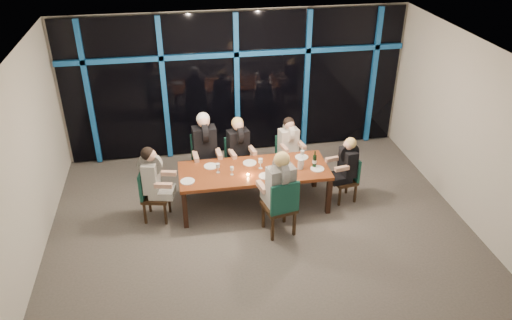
% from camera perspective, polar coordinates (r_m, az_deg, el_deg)
% --- Properties ---
extents(room, '(7.04, 7.00, 3.02)m').
position_cam_1_polar(room, '(7.36, 0.79, 4.35)').
color(room, '#5E5953').
rests_on(room, ground).
extents(window_wall, '(6.86, 0.43, 2.94)m').
position_cam_1_polar(window_wall, '(10.22, -2.18, 8.82)').
color(window_wall, black).
rests_on(window_wall, ground).
extents(dining_table, '(2.60, 1.00, 0.75)m').
position_cam_1_polar(dining_table, '(8.69, -0.22, -1.47)').
color(dining_table, brown).
rests_on(dining_table, ground).
extents(chair_far_left, '(0.52, 0.52, 1.03)m').
position_cam_1_polar(chair_far_left, '(9.42, -5.84, 0.26)').
color(chair_far_left, '#311E10').
rests_on(chair_far_left, ground).
extents(chair_far_mid, '(0.52, 0.52, 0.94)m').
position_cam_1_polar(chair_far_mid, '(9.48, -2.12, 0.25)').
color(chair_far_mid, '#311E10').
rests_on(chair_far_mid, ground).
extents(chair_far_right, '(0.47, 0.47, 0.88)m').
position_cam_1_polar(chair_far_right, '(9.69, 3.56, 0.65)').
color(chair_far_right, '#311E10').
rests_on(chair_far_right, ground).
extents(chair_end_left, '(0.52, 0.52, 0.94)m').
position_cam_1_polar(chair_end_left, '(8.64, -11.95, -3.61)').
color(chair_end_left, '#311E10').
rests_on(chair_end_left, ground).
extents(chair_end_right, '(0.46, 0.46, 0.85)m').
position_cam_1_polar(chair_end_right, '(9.14, 10.50, -1.83)').
color(chair_end_right, '#311E10').
rests_on(chair_end_right, ground).
extents(chair_near_mid, '(0.58, 0.58, 1.04)m').
position_cam_1_polar(chair_near_mid, '(8.05, 2.93, -5.15)').
color(chair_near_mid, '#311E10').
rests_on(chair_near_mid, ground).
extents(diner_far_left, '(0.53, 0.66, 1.00)m').
position_cam_1_polar(diner_far_left, '(9.16, -5.88, 2.23)').
color(diner_far_left, black).
rests_on(diner_far_left, ground).
extents(diner_far_mid, '(0.52, 0.63, 0.91)m').
position_cam_1_polar(diner_far_mid, '(9.24, -1.99, 2.04)').
color(diner_far_mid, black).
rests_on(diner_far_mid, ground).
extents(diner_far_right, '(0.48, 0.58, 0.85)m').
position_cam_1_polar(diner_far_right, '(9.47, 3.81, 2.31)').
color(diner_far_right, silver).
rests_on(diner_far_right, ground).
extents(diner_end_left, '(0.63, 0.52, 0.92)m').
position_cam_1_polar(diner_end_left, '(8.43, -11.68, -1.49)').
color(diner_end_left, black).
rests_on(diner_end_left, ground).
extents(diner_end_right, '(0.56, 0.46, 0.83)m').
position_cam_1_polar(diner_end_right, '(8.94, 10.29, -0.04)').
color(diner_end_right, black).
rests_on(diner_end_right, ground).
extents(diner_near_mid, '(0.58, 0.70, 1.02)m').
position_cam_1_polar(diner_near_mid, '(7.89, 2.74, -2.35)').
color(diner_near_mid, black).
rests_on(diner_near_mid, ground).
extents(plate_far_left, '(0.24, 0.24, 0.01)m').
position_cam_1_polar(plate_far_left, '(8.77, -5.19, -0.71)').
color(plate_far_left, white).
rests_on(plate_far_left, dining_table).
extents(plate_far_mid, '(0.24, 0.24, 0.01)m').
position_cam_1_polar(plate_far_mid, '(8.84, -0.73, -0.33)').
color(plate_far_mid, white).
rests_on(plate_far_mid, dining_table).
extents(plate_far_right, '(0.24, 0.24, 0.01)m').
position_cam_1_polar(plate_far_right, '(9.06, 5.23, 0.32)').
color(plate_far_right, white).
rests_on(plate_far_right, dining_table).
extents(plate_end_left, '(0.24, 0.24, 0.01)m').
position_cam_1_polar(plate_end_left, '(8.39, -7.83, -2.43)').
color(plate_end_left, white).
rests_on(plate_end_left, dining_table).
extents(plate_end_right, '(0.24, 0.24, 0.01)m').
position_cam_1_polar(plate_end_right, '(8.72, 7.02, -1.00)').
color(plate_end_right, white).
rests_on(plate_end_right, dining_table).
extents(plate_near_mid, '(0.24, 0.24, 0.01)m').
position_cam_1_polar(plate_near_mid, '(8.45, 1.12, -1.85)').
color(plate_near_mid, white).
rests_on(plate_near_mid, dining_table).
extents(wine_bottle, '(0.07, 0.07, 0.32)m').
position_cam_1_polar(wine_bottle, '(8.72, 6.70, -0.13)').
color(wine_bottle, black).
rests_on(wine_bottle, dining_table).
extents(water_pitcher, '(0.11, 0.10, 0.18)m').
position_cam_1_polar(water_pitcher, '(8.68, 5.12, -0.44)').
color(water_pitcher, silver).
rests_on(water_pitcher, dining_table).
extents(tea_light, '(0.05, 0.05, 0.03)m').
position_cam_1_polar(tea_light, '(8.47, -0.92, -1.71)').
color(tea_light, '#FAAD4B').
rests_on(tea_light, dining_table).
extents(wine_glass_a, '(0.06, 0.06, 0.15)m').
position_cam_1_polar(wine_glass_a, '(8.46, -2.77, -1.03)').
color(wine_glass_a, silver).
rests_on(wine_glass_a, dining_table).
extents(wine_glass_b, '(0.07, 0.07, 0.19)m').
position_cam_1_polar(wine_glass_b, '(8.62, 0.52, -0.15)').
color(wine_glass_b, silver).
rests_on(wine_glass_b, dining_table).
extents(wine_glass_c, '(0.06, 0.06, 0.17)m').
position_cam_1_polar(wine_glass_c, '(8.63, 3.13, -0.29)').
color(wine_glass_c, white).
rests_on(wine_glass_c, dining_table).
extents(wine_glass_d, '(0.07, 0.07, 0.17)m').
position_cam_1_polar(wine_glass_d, '(8.53, -4.39, -0.69)').
color(wine_glass_d, silver).
rests_on(wine_glass_d, dining_table).
extents(wine_glass_e, '(0.07, 0.07, 0.17)m').
position_cam_1_polar(wine_glass_e, '(8.95, 5.33, 0.80)').
color(wine_glass_e, white).
rests_on(wine_glass_e, dining_table).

